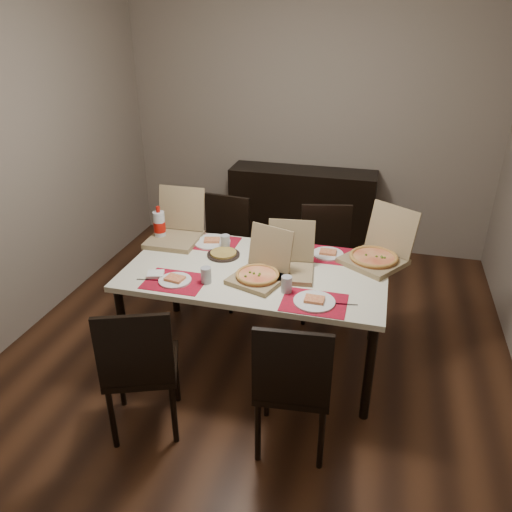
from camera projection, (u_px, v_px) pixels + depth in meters
name	position (u px, v px, depth m)	size (l,w,h in m)	color
ground	(260.00, 344.00, 3.97)	(3.80, 4.00, 0.02)	#442515
room_walls	(276.00, 110.00, 3.57)	(3.84, 4.02, 2.62)	gray
sideboard	(302.00, 211.00, 5.31)	(1.50, 0.40, 0.90)	black
dining_table	(256.00, 277.00, 3.52)	(1.80, 1.00, 0.75)	beige
chair_near_left	(140.00, 365.00, 2.92)	(0.54, 0.54, 0.93)	black
chair_near_right	(293.00, 382.00, 2.79)	(0.46, 0.46, 0.93)	black
chair_far_left	(223.00, 245.00, 4.41)	(0.46, 0.46, 0.93)	black
chair_far_right	(325.00, 257.00, 4.20)	(0.50, 0.50, 0.93)	black
setting_near_left	(181.00, 278.00, 3.32)	(0.50, 0.30, 0.11)	#AB0B23
setting_near_right	(307.00, 297.00, 3.11)	(0.49, 0.30, 0.11)	#AB0B23
setting_far_left	(213.00, 241.00, 3.85)	(0.47, 0.30, 0.11)	#AB0B23
setting_far_right	(319.00, 253.00, 3.67)	(0.52, 0.30, 0.11)	#AB0B23
napkin_loose	(257.00, 276.00, 3.38)	(0.12, 0.11, 0.02)	white
pizza_box_center	(260.00, 272.00, 3.33)	(0.42, 0.44, 0.33)	#8D7651
pizza_box_right	(377.00, 255.00, 3.55)	(0.55, 0.56, 0.38)	#8D7651
pizza_box_left	(176.00, 232.00, 3.90)	(0.38, 0.43, 0.38)	#8D7651
pizza_box_extra	(290.00, 264.00, 3.43)	(0.37, 0.40, 0.33)	#8D7651
faina_plate	(223.00, 254.00, 3.67)	(0.24, 0.24, 0.03)	black
dip_bowl	(276.00, 257.00, 3.62)	(0.13, 0.13, 0.03)	white
soda_bottle	(160.00, 226.00, 3.88)	(0.09, 0.09, 0.28)	silver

